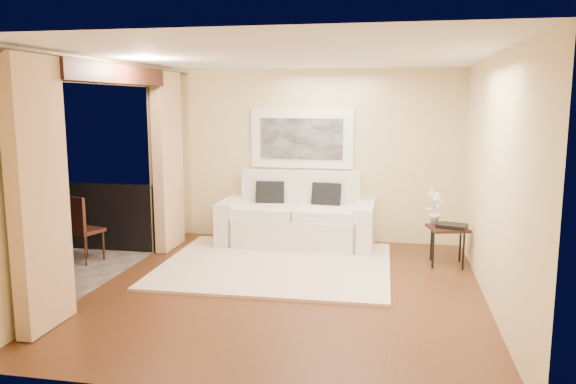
% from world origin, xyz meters
% --- Properties ---
extents(floor, '(5.00, 5.00, 0.00)m').
position_xyz_m(floor, '(0.00, 0.00, 0.00)').
color(floor, '#573019').
rests_on(floor, ground).
extents(room_shell, '(5.00, 6.40, 5.00)m').
position_xyz_m(room_shell, '(-2.13, 0.00, 2.52)').
color(room_shell, white).
rests_on(room_shell, ground).
extents(balcony, '(1.81, 2.60, 1.17)m').
position_xyz_m(balcony, '(-3.31, 0.00, 0.18)').
color(balcony, '#605B56').
rests_on(balcony, ground).
extents(curtains, '(0.16, 4.80, 2.64)m').
position_xyz_m(curtains, '(-2.11, 0.00, 1.34)').
color(curtains, '#D3AE82').
rests_on(curtains, ground).
extents(artwork, '(1.62, 0.07, 0.92)m').
position_xyz_m(artwork, '(-0.25, 2.46, 1.62)').
color(artwork, white).
rests_on(artwork, room_shell).
extents(rug, '(3.08, 2.69, 0.04)m').
position_xyz_m(rug, '(-0.33, 0.90, 0.02)').
color(rug, '#F5DEC5').
rests_on(rug, floor).
extents(sofa, '(2.34, 1.02, 1.12)m').
position_xyz_m(sofa, '(-0.25, 2.10, 0.40)').
color(sofa, white).
rests_on(sofa, floor).
extents(side_table, '(0.59, 0.59, 0.53)m').
position_xyz_m(side_table, '(1.93, 1.39, 0.47)').
color(side_table, black).
rests_on(side_table, floor).
extents(tray, '(0.45, 0.38, 0.05)m').
position_xyz_m(tray, '(1.98, 1.36, 0.55)').
color(tray, black).
rests_on(tray, side_table).
extents(orchid, '(0.31, 0.31, 0.50)m').
position_xyz_m(orchid, '(1.76, 1.55, 0.78)').
color(orchid, white).
rests_on(orchid, side_table).
extents(balcony_chair_far, '(0.50, 0.50, 0.94)m').
position_xyz_m(balcony_chair_far, '(-3.01, 0.55, 0.54)').
color(balcony_chair_far, black).
rests_on(balcony_chair_far, balcony).
extents(balcony_chair_near, '(0.55, 0.55, 1.02)m').
position_xyz_m(balcony_chair_near, '(-3.07, -0.13, 0.60)').
color(balcony_chair_near, black).
rests_on(balcony_chair_near, balcony).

